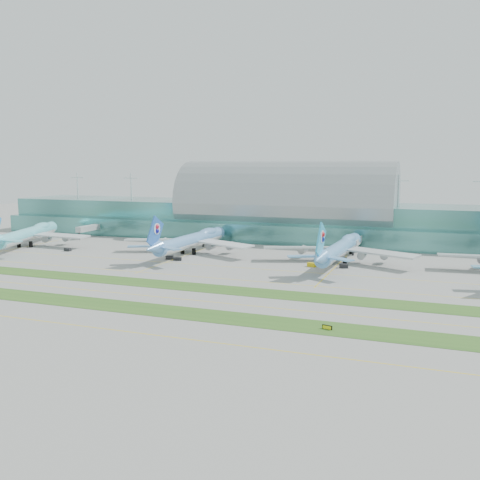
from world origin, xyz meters
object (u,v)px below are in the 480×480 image
at_px(airliner_b, 192,239).
at_px(taxiway_sign_east, 327,327).
at_px(airliner_c, 340,248).
at_px(terminal, 286,213).
at_px(airliner_a, 28,233).

xyz_separation_m(airliner_b, taxiway_sign_east, (82.68, -95.35, -5.79)).
relative_size(airliner_c, taxiway_sign_east, 27.81).
bearing_deg(terminal, airliner_b, -114.25).
distance_m(terminal, airliner_c, 75.98).
xyz_separation_m(airliner_b, airliner_c, (69.59, -0.75, 0.01)).
bearing_deg(airliner_a, airliner_b, -11.77).
bearing_deg(airliner_c, terminal, 126.08).
relative_size(terminal, airliner_b, 4.54).
xyz_separation_m(terminal, airliner_b, (-28.13, -62.44, -7.86)).
relative_size(airliner_a, taxiway_sign_east, 27.59).
height_order(airliner_b, airliner_c, airliner_c).
height_order(terminal, airliner_c, terminal).
bearing_deg(taxiway_sign_east, airliner_a, 168.25).
bearing_deg(taxiway_sign_east, airliner_c, 112.81).
height_order(airliner_b, taxiway_sign_east, airliner_b).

